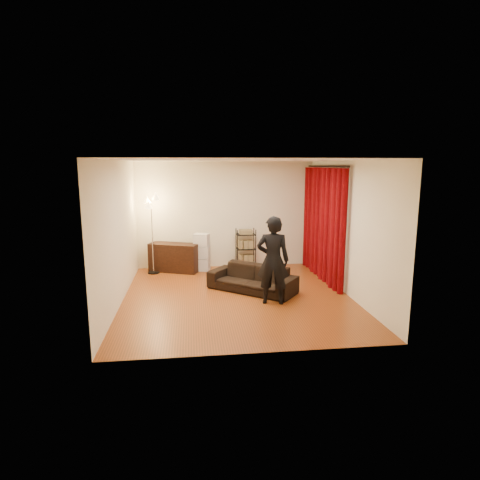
{
  "coord_description": "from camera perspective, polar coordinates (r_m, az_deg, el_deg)",
  "views": [
    {
      "loc": [
        -0.88,
        -7.69,
        2.61
      ],
      "look_at": [
        0.1,
        0.3,
        1.1
      ],
      "focal_mm": 30.0,
      "sensor_mm": 36.0,
      "label": 1
    }
  ],
  "objects": [
    {
      "name": "wall_back",
      "position": [
        10.3,
        -2.05,
        3.6
      ],
      "size": [
        5.0,
        0.0,
        5.0
      ],
      "primitive_type": "plane",
      "rotation": [
        1.57,
        0.0,
        0.0
      ],
      "color": "beige",
      "rests_on": "ground"
    },
    {
      "name": "floor",
      "position": [
        8.17,
        -0.44,
        -8.01
      ],
      "size": [
        5.0,
        5.0,
        0.0
      ],
      "primitive_type": "plane",
      "color": "brown",
      "rests_on": "ground"
    },
    {
      "name": "curtain",
      "position": [
        9.41,
        11.75,
        2.25
      ],
      "size": [
        0.22,
        2.65,
        2.55
      ],
      "primitive_type": null,
      "color": "#610208",
      "rests_on": "ground"
    },
    {
      "name": "ceiling",
      "position": [
        7.74,
        -0.47,
        11.29
      ],
      "size": [
        5.0,
        5.0,
        0.0
      ],
      "primitive_type": "plane",
      "rotation": [
        3.14,
        0.0,
        0.0
      ],
      "color": "white",
      "rests_on": "ground"
    },
    {
      "name": "wall_left",
      "position": [
        7.91,
        -16.87,
        1.0
      ],
      "size": [
        0.0,
        5.0,
        5.0
      ],
      "primitive_type": "plane",
      "rotation": [
        1.57,
        0.0,
        1.57
      ],
      "color": "beige",
      "rests_on": "ground"
    },
    {
      "name": "wall_front",
      "position": [
        5.41,
        2.57,
        -2.85
      ],
      "size": [
        5.0,
        0.0,
        5.0
      ],
      "primitive_type": "plane",
      "rotation": [
        -1.57,
        0.0,
        0.0
      ],
      "color": "beige",
      "rests_on": "ground"
    },
    {
      "name": "curtain_rod",
      "position": [
        9.32,
        12.17,
        10.21
      ],
      "size": [
        0.04,
        2.65,
        0.04
      ],
      "primitive_type": "cylinder",
      "rotation": [
        1.57,
        0.0,
        0.0
      ],
      "color": "black",
      "rests_on": "wall_right"
    },
    {
      "name": "person",
      "position": [
        7.58,
        4.7,
        -2.89
      ],
      "size": [
        0.69,
        0.53,
        1.69
      ],
      "primitive_type": "imported",
      "rotation": [
        0.0,
        0.0,
        2.93
      ],
      "color": "black",
      "rests_on": "ground"
    },
    {
      "name": "storage_boxes",
      "position": [
        10.04,
        -5.45,
        -1.72
      ],
      "size": [
        0.45,
        0.4,
        0.94
      ],
      "primitive_type": null,
      "rotation": [
        0.0,
        0.0,
        -0.28
      ],
      "color": "beige",
      "rests_on": "ground"
    },
    {
      "name": "wall_right",
      "position": [
        8.4,
        14.99,
        1.63
      ],
      "size": [
        0.0,
        5.0,
        5.0
      ],
      "primitive_type": "plane",
      "rotation": [
        1.57,
        0.0,
        -1.57
      ],
      "color": "beige",
      "rests_on": "ground"
    },
    {
      "name": "media_cabinet",
      "position": [
        10.08,
        -9.34,
        -2.46
      ],
      "size": [
        1.29,
        0.86,
        0.7
      ],
      "primitive_type": "cube",
      "rotation": [
        0.0,
        0.0,
        -0.37
      ],
      "color": "black",
      "rests_on": "ground"
    },
    {
      "name": "sofa",
      "position": [
        8.44,
        1.74,
        -5.49
      ],
      "size": [
        1.89,
        1.7,
        0.54
      ],
      "primitive_type": "imported",
      "rotation": [
        0.0,
        0.0,
        -0.66
      ],
      "color": "black",
      "rests_on": "ground"
    },
    {
      "name": "floor_lamp",
      "position": [
        9.88,
        -12.37,
        0.68
      ],
      "size": [
        0.39,
        0.39,
        1.89
      ],
      "primitive_type": null,
      "rotation": [
        0.0,
        0.0,
        -0.18
      ],
      "color": "silver",
      "rests_on": "ground"
    },
    {
      "name": "wire_shelf",
      "position": [
        10.22,
        0.82,
        -1.24
      ],
      "size": [
        0.5,
        0.38,
        1.02
      ],
      "primitive_type": null,
      "rotation": [
        0.0,
        0.0,
        0.12
      ],
      "color": "black",
      "rests_on": "ground"
    }
  ]
}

